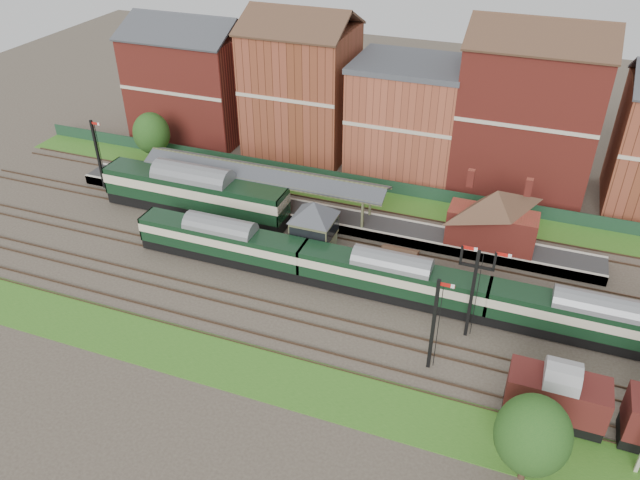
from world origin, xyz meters
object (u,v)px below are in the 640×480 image
(semaphore_bracket, at_px, (473,288))
(goods_van_a, at_px, (557,396))
(signal_box, at_px, (314,229))
(dmu_train, at_px, (391,277))
(platform_railcar, at_px, (195,192))

(semaphore_bracket, distance_m, goods_van_a, 9.69)
(signal_box, distance_m, dmu_train, 8.82)
(dmu_train, distance_m, platform_railcar, 23.37)
(semaphore_bracket, bearing_deg, signal_box, 159.08)
(platform_railcar, bearing_deg, goods_van_a, -23.24)
(signal_box, xyz_separation_m, goods_van_a, (21.79, -12.25, -0.99))
(goods_van_a, bearing_deg, platform_railcar, 156.76)
(goods_van_a, bearing_deg, dmu_train, 146.61)
(dmu_train, bearing_deg, semaphore_bracket, -19.91)
(dmu_train, xyz_separation_m, platform_railcar, (-22.44, 6.50, 0.49))
(semaphore_bracket, bearing_deg, platform_railcar, 162.95)
(signal_box, bearing_deg, platform_railcar, 167.20)
(platform_railcar, distance_m, goods_van_a, 39.28)
(signal_box, relative_size, platform_railcar, 0.30)
(semaphore_bracket, xyz_separation_m, goods_van_a, (6.75, -6.50, -2.44))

